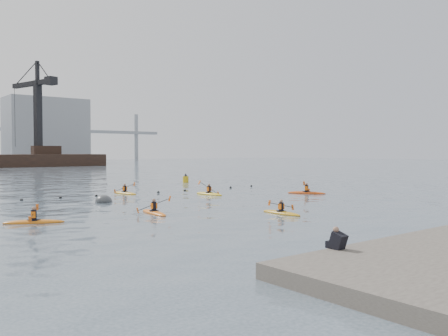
{
  "coord_description": "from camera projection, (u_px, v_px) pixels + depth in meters",
  "views": [
    {
      "loc": [
        -18.46,
        -15.91,
        3.82
      ],
      "look_at": [
        -0.3,
        7.01,
        2.8
      ],
      "focal_mm": 38.0,
      "sensor_mm": 36.0,
      "label": 1
    }
  ],
  "objects": [
    {
      "name": "nav_buoy",
      "position": [
        186.0,
        179.0,
        58.31
      ],
      "size": [
        0.71,
        0.71,
        1.3
      ],
      "color": "#B88912",
      "rests_on": "ground"
    },
    {
      "name": "ground",
      "position": [
        314.0,
        227.0,
        24.06
      ],
      "size": [
        400.0,
        400.0,
        0.0
      ],
      "primitive_type": "plane",
      "color": "#394A53",
      "rests_on": "ground"
    },
    {
      "name": "kayaker_5",
      "position": [
        125.0,
        193.0,
        42.71
      ],
      "size": [
        2.22,
        3.34,
        1.13
      ],
      "rotation": [
        0.0,
        0.0,
        0.15
      ],
      "color": "gold",
      "rests_on": "ground"
    },
    {
      "name": "kayaker_0",
      "position": [
        154.0,
        212.0,
        29.08
      ],
      "size": [
        2.26,
        3.36,
        1.17
      ],
      "rotation": [
        0.0,
        0.0,
        -0.13
      ],
      "color": "orange",
      "rests_on": "ground"
    },
    {
      "name": "kayaker_4",
      "position": [
        306.0,
        192.0,
        42.92
      ],
      "size": [
        2.35,
        3.34,
        1.32
      ],
      "rotation": [
        0.0,
        0.0,
        3.67
      ],
      "color": "#C24412",
      "rests_on": "ground"
    },
    {
      "name": "kayaker_1",
      "position": [
        281.0,
        212.0,
        28.99
      ],
      "size": [
        2.12,
        3.14,
        1.03
      ],
      "rotation": [
        0.0,
        0.0,
        -0.0
      ],
      "color": "#C08816",
      "rests_on": "ground"
    },
    {
      "name": "float_line",
      "position": [
        112.0,
        195.0,
        41.39
      ],
      "size": [
        33.24,
        0.73,
        0.24
      ],
      "color": "black",
      "rests_on": "ground"
    },
    {
      "name": "mooring_buoy",
      "position": [
        104.0,
        202.0,
        36.03
      ],
      "size": [
        2.32,
        2.55,
        1.45
      ],
      "primitive_type": "ellipsoid",
      "rotation": [
        0.0,
        0.21,
        0.95
      ],
      "color": "#3A3D3F",
      "rests_on": "ground"
    },
    {
      "name": "kayaker_2",
      "position": [
        34.0,
        221.0,
        25.23
      ],
      "size": [
        3.1,
        1.98,
        1.03
      ],
      "rotation": [
        0.0,
        0.0,
        1.1
      ],
      "color": "#CC6813",
      "rests_on": "ground"
    },
    {
      "name": "kayaker_3",
      "position": [
        209.0,
        193.0,
        41.94
      ],
      "size": [
        2.41,
        3.46,
        1.42
      ],
      "rotation": [
        0.0,
        0.0,
        0.06
      ],
      "color": "gold",
      "rests_on": "ground"
    }
  ]
}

